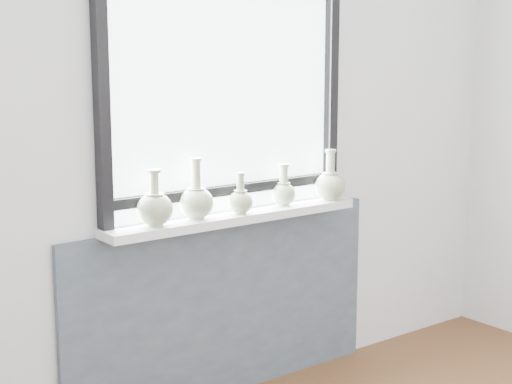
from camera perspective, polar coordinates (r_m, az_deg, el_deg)
back_wall at (r=3.62m, az=-2.49°, el=4.95°), size 3.60×0.02×2.60m
apron_panel at (r=3.77m, az=-2.13°, el=-8.35°), size 1.70×0.03×0.86m
windowsill at (r=3.60m, az=-1.54°, el=-1.83°), size 1.32×0.18×0.04m
window at (r=3.58m, az=-2.17°, el=7.16°), size 1.30×0.06×1.05m
vase_a at (r=3.34m, az=-7.36°, el=-1.12°), size 0.15×0.15×0.24m
vase_b at (r=3.46m, az=-4.35°, el=-0.62°), size 0.15×0.15×0.27m
vase_c at (r=3.57m, az=-1.14°, el=-0.60°), size 0.11×0.11×0.19m
vase_d at (r=3.76m, az=2.02°, el=0.03°), size 0.12×0.12×0.20m
vase_e at (r=3.91m, az=5.41°, el=0.57°), size 0.15×0.15×0.25m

